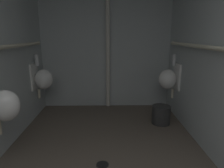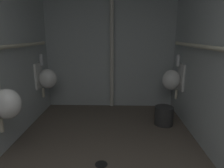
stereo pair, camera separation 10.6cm
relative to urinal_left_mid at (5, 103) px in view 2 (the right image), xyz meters
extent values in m
cube|color=brown|center=(1.07, -0.04, -0.71)|extent=(2.55, 3.85, 0.08)
cube|color=#ADB6B6|center=(1.07, 1.86, 0.70)|extent=(2.55, 0.06, 2.74)
ellipsoid|color=white|center=(0.02, 0.00, -0.01)|extent=(0.30, 0.26, 0.34)
cylinder|color=beige|center=(-0.08, 0.00, -0.26)|extent=(0.04, 0.04, 0.16)
ellipsoid|color=white|center=(0.02, 1.31, -0.01)|extent=(0.30, 0.26, 0.34)
cube|color=white|center=(-0.13, 1.31, 0.04)|extent=(0.03, 0.30, 0.44)
cylinder|color=silver|center=(-0.07, 1.31, 0.30)|extent=(0.06, 0.06, 0.16)
sphere|color=silver|center=(-0.07, 1.31, 0.38)|extent=(0.06, 0.06, 0.06)
cylinder|color=beige|center=(-0.08, 1.31, -0.26)|extent=(0.04, 0.04, 0.16)
ellipsoid|color=white|center=(2.12, 1.28, -0.01)|extent=(0.30, 0.26, 0.34)
cube|color=white|center=(2.27, 1.28, 0.04)|extent=(0.03, 0.30, 0.44)
cylinder|color=silver|center=(2.21, 1.28, 0.30)|extent=(0.06, 0.06, 0.16)
sphere|color=silver|center=(2.21, 1.28, 0.38)|extent=(0.06, 0.06, 0.06)
cylinder|color=beige|center=(2.22, 1.28, -0.26)|extent=(0.04, 0.04, 0.16)
sphere|color=beige|center=(-0.09, 1.51, 0.58)|extent=(0.06, 0.06, 0.06)
cylinder|color=beige|center=(2.23, -0.01, 0.58)|extent=(0.05, 2.99, 0.05)
sphere|color=beige|center=(2.23, 1.48, 0.58)|extent=(0.06, 0.06, 0.06)
cylinder|color=beige|center=(1.11, 1.75, 0.70)|extent=(0.07, 0.07, 2.69)
cylinder|color=black|center=(1.05, -0.10, -0.67)|extent=(0.14, 0.14, 0.01)
cylinder|color=#2D2D2D|center=(1.96, 0.96, -0.52)|extent=(0.29, 0.29, 0.29)
camera|label=1|loc=(1.12, -2.06, 0.72)|focal=32.50mm
camera|label=2|loc=(1.22, -2.06, 0.72)|focal=32.50mm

